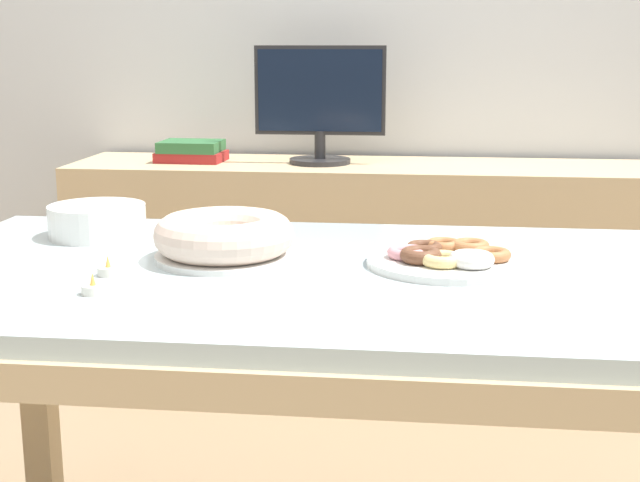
{
  "coord_description": "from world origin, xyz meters",
  "views": [
    {
      "loc": [
        0.18,
        -1.6,
        1.17
      ],
      "look_at": [
        0.0,
        -0.03,
        0.82
      ],
      "focal_mm": 50.0,
      "sensor_mm": 36.0,
      "label": 1
    }
  ],
  "objects_px": {
    "pastry_platter": "(447,258)",
    "tealight_right_edge": "(93,288)",
    "book_stack": "(191,151)",
    "cake_chocolate_round": "(224,237)",
    "computer_monitor": "(320,105)",
    "tealight_near_cakes": "(108,270)",
    "tealight_centre": "(229,224)",
    "plate_stack": "(97,221)"
  },
  "relations": [
    {
      "from": "pastry_platter",
      "to": "tealight_right_edge",
      "type": "relative_size",
      "value": 7.72
    },
    {
      "from": "book_stack",
      "to": "cake_chocolate_round",
      "type": "relative_size",
      "value": 0.82
    },
    {
      "from": "computer_monitor",
      "to": "tealight_right_edge",
      "type": "distance_m",
      "value": 1.52
    },
    {
      "from": "tealight_near_cakes",
      "to": "pastry_platter",
      "type": "bearing_deg",
      "value": 13.32
    },
    {
      "from": "pastry_platter",
      "to": "tealight_centre",
      "type": "xyz_separation_m",
      "value": [
        -0.49,
        0.29,
        -0.01
      ]
    },
    {
      "from": "book_stack",
      "to": "pastry_platter",
      "type": "height_order",
      "value": "book_stack"
    },
    {
      "from": "cake_chocolate_round",
      "to": "tealight_near_cakes",
      "type": "height_order",
      "value": "cake_chocolate_round"
    },
    {
      "from": "cake_chocolate_round",
      "to": "tealight_centre",
      "type": "xyz_separation_m",
      "value": [
        -0.06,
        0.3,
        -0.03
      ]
    },
    {
      "from": "plate_stack",
      "to": "book_stack",
      "type": "bearing_deg",
      "value": 93.49
    },
    {
      "from": "computer_monitor",
      "to": "pastry_platter",
      "type": "bearing_deg",
      "value": -72.46
    },
    {
      "from": "pastry_platter",
      "to": "tealight_near_cakes",
      "type": "distance_m",
      "value": 0.63
    },
    {
      "from": "tealight_near_cakes",
      "to": "tealight_centre",
      "type": "distance_m",
      "value": 0.46
    },
    {
      "from": "pastry_platter",
      "to": "tealight_centre",
      "type": "height_order",
      "value": "pastry_platter"
    },
    {
      "from": "tealight_right_edge",
      "to": "cake_chocolate_round",
      "type": "bearing_deg",
      "value": 58.02
    },
    {
      "from": "plate_stack",
      "to": "tealight_near_cakes",
      "type": "height_order",
      "value": "plate_stack"
    },
    {
      "from": "computer_monitor",
      "to": "book_stack",
      "type": "bearing_deg",
      "value": 179.81
    },
    {
      "from": "pastry_platter",
      "to": "plate_stack",
      "type": "height_order",
      "value": "plate_stack"
    },
    {
      "from": "tealight_near_cakes",
      "to": "tealight_right_edge",
      "type": "distance_m",
      "value": 0.12
    },
    {
      "from": "computer_monitor",
      "to": "book_stack",
      "type": "xyz_separation_m",
      "value": [
        -0.43,
        0.0,
        -0.16
      ]
    },
    {
      "from": "pastry_platter",
      "to": "plate_stack",
      "type": "relative_size",
      "value": 1.47
    },
    {
      "from": "tealight_right_edge",
      "to": "tealight_centre",
      "type": "xyz_separation_m",
      "value": [
        0.11,
        0.56,
        0.0
      ]
    },
    {
      "from": "pastry_platter",
      "to": "plate_stack",
      "type": "xyz_separation_m",
      "value": [
        -0.75,
        0.18,
        0.02
      ]
    },
    {
      "from": "pastry_platter",
      "to": "tealight_near_cakes",
      "type": "bearing_deg",
      "value": -166.68
    },
    {
      "from": "cake_chocolate_round",
      "to": "tealight_right_edge",
      "type": "relative_size",
      "value": 6.81
    },
    {
      "from": "cake_chocolate_round",
      "to": "plate_stack",
      "type": "relative_size",
      "value": 1.3
    },
    {
      "from": "computer_monitor",
      "to": "pastry_platter",
      "type": "relative_size",
      "value": 1.37
    },
    {
      "from": "book_stack",
      "to": "plate_stack",
      "type": "height_order",
      "value": "book_stack"
    },
    {
      "from": "book_stack",
      "to": "pastry_platter",
      "type": "relative_size",
      "value": 0.73
    },
    {
      "from": "computer_monitor",
      "to": "book_stack",
      "type": "relative_size",
      "value": 1.89
    },
    {
      "from": "pastry_platter",
      "to": "plate_stack",
      "type": "distance_m",
      "value": 0.77
    },
    {
      "from": "book_stack",
      "to": "tealight_near_cakes",
      "type": "bearing_deg",
      "value": -81.57
    },
    {
      "from": "cake_chocolate_round",
      "to": "plate_stack",
      "type": "bearing_deg",
      "value": 151.06
    },
    {
      "from": "computer_monitor",
      "to": "tealight_centre",
      "type": "bearing_deg",
      "value": -96.2
    },
    {
      "from": "tealight_right_edge",
      "to": "tealight_centre",
      "type": "bearing_deg",
      "value": 79.01
    },
    {
      "from": "pastry_platter",
      "to": "tealight_right_edge",
      "type": "height_order",
      "value": "pastry_platter"
    },
    {
      "from": "book_stack",
      "to": "tealight_right_edge",
      "type": "height_order",
      "value": "book_stack"
    },
    {
      "from": "plate_stack",
      "to": "tealight_centre",
      "type": "xyz_separation_m",
      "value": [
        0.27,
        0.12,
        -0.02
      ]
    },
    {
      "from": "computer_monitor",
      "to": "tealight_centre",
      "type": "height_order",
      "value": "computer_monitor"
    },
    {
      "from": "computer_monitor",
      "to": "tealight_centre",
      "type": "distance_m",
      "value": 0.96
    },
    {
      "from": "cake_chocolate_round",
      "to": "book_stack",
      "type": "bearing_deg",
      "value": 107.49
    },
    {
      "from": "tealight_right_edge",
      "to": "tealight_centre",
      "type": "relative_size",
      "value": 1.0
    },
    {
      "from": "book_stack",
      "to": "tealight_right_edge",
      "type": "bearing_deg",
      "value": -81.59
    }
  ]
}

